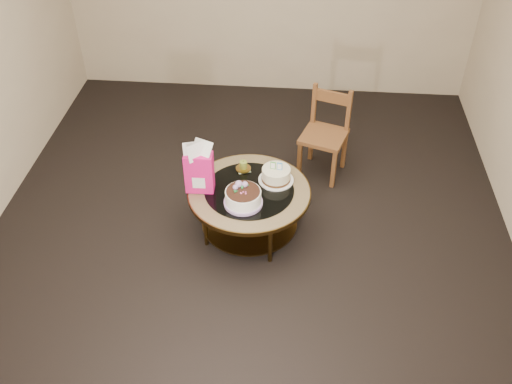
# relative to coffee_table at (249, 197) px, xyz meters

# --- Properties ---
(ground) EXTENTS (5.00, 5.00, 0.00)m
(ground) POSITION_rel_coffee_table_xyz_m (-0.00, 0.00, -0.38)
(ground) COLOR black
(ground) RESTS_ON ground
(room_walls) EXTENTS (4.52, 5.02, 2.61)m
(room_walls) POSITION_rel_coffee_table_xyz_m (-0.00, 0.00, 1.16)
(room_walls) COLOR #C0AD91
(room_walls) RESTS_ON ground
(coffee_table) EXTENTS (1.02, 1.02, 0.46)m
(coffee_table) POSITION_rel_coffee_table_xyz_m (0.00, 0.00, 0.00)
(coffee_table) COLOR #563D18
(coffee_table) RESTS_ON ground
(decorated_cake) EXTENTS (0.31, 0.31, 0.18)m
(decorated_cake) POSITION_rel_coffee_table_xyz_m (-0.03, -0.17, 0.14)
(decorated_cake) COLOR #AC89C2
(decorated_cake) RESTS_ON coffee_table
(cream_cake) EXTENTS (0.30, 0.30, 0.19)m
(cream_cake) POSITION_rel_coffee_table_xyz_m (0.21, 0.14, 0.14)
(cream_cake) COLOR white
(cream_cake) RESTS_ON coffee_table
(gift_bag) EXTENTS (0.23, 0.17, 0.46)m
(gift_bag) POSITION_rel_coffee_table_xyz_m (-0.40, -0.02, 0.31)
(gift_bag) COLOR #E81572
(gift_bag) RESTS_ON coffee_table
(pillar_candle) EXTENTS (0.14, 0.14, 0.10)m
(pillar_candle) POSITION_rel_coffee_table_xyz_m (-0.07, 0.26, 0.11)
(pillar_candle) COLOR #E0D05C
(pillar_candle) RESTS_ON coffee_table
(dining_chair) EXTENTS (0.50, 0.50, 0.86)m
(dining_chair) POSITION_rel_coffee_table_xyz_m (0.63, 0.92, 0.06)
(dining_chair) COLOR brown
(dining_chair) RESTS_ON ground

